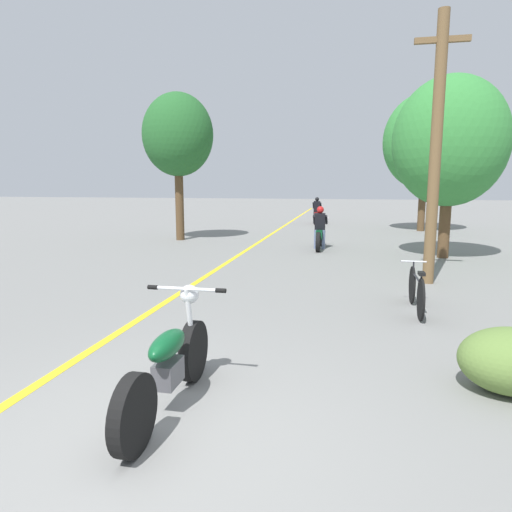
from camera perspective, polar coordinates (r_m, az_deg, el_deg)
ground_plane at (r=4.27m, az=-13.46°, el=-22.15°), size 120.00×120.00×0.00m
lane_stripe_center at (r=16.39m, az=-0.10°, el=1.45°), size 0.14×48.00×0.01m
utility_pole at (r=10.63m, az=21.56°, el=12.47°), size 1.10×0.24×5.69m
roadside_tree_right_near at (r=14.50m, az=23.09°, el=12.98°), size 3.21×2.89×5.21m
roadside_tree_right_far at (r=22.35m, az=20.42°, el=13.25°), size 3.72×3.35×6.17m
roadside_tree_left at (r=17.97m, az=-9.76°, el=14.61°), size 2.69×2.42×5.53m
motorcycle_foreground at (r=4.62m, az=-10.73°, el=-13.12°), size 0.87×2.13×1.12m
motorcycle_rider_lead at (r=15.47m, az=7.98°, el=2.90°), size 0.50×2.16×1.43m
motorcycle_rider_far at (r=25.01m, az=7.60°, el=5.26°), size 0.50×2.11×1.43m
bicycle_parked at (r=8.34m, az=19.41°, el=-4.05°), size 0.44×1.78×0.80m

